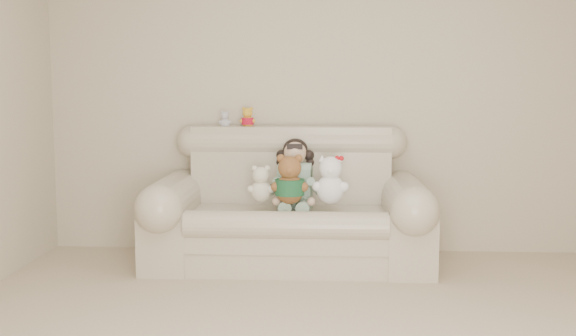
{
  "coord_description": "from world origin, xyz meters",
  "views": [
    {
      "loc": [
        -0.01,
        -3.1,
        1.35
      ],
      "look_at": [
        -0.27,
        1.9,
        0.75
      ],
      "focal_mm": 43.16,
      "sensor_mm": 36.0,
      "label": 1
    }
  ],
  "objects_px": {
    "seated_child": "(295,173)",
    "brown_teddy": "(290,175)",
    "white_cat": "(331,175)",
    "sofa": "(289,198)",
    "cream_teddy": "(261,180)"
  },
  "relations": [
    {
      "from": "cream_teddy",
      "to": "brown_teddy",
      "type": "bearing_deg",
      "value": -17.75
    },
    {
      "from": "seated_child",
      "to": "white_cat",
      "type": "height_order",
      "value": "seated_child"
    },
    {
      "from": "sofa",
      "to": "cream_teddy",
      "type": "relative_size",
      "value": 6.68
    },
    {
      "from": "sofa",
      "to": "white_cat",
      "type": "xyz_separation_m",
      "value": [
        0.31,
        -0.13,
        0.19
      ]
    },
    {
      "from": "sofa",
      "to": "white_cat",
      "type": "distance_m",
      "value": 0.39
    },
    {
      "from": "seated_child",
      "to": "cream_teddy",
      "type": "xyz_separation_m",
      "value": [
        -0.24,
        -0.17,
        -0.03
      ]
    },
    {
      "from": "seated_child",
      "to": "brown_teddy",
      "type": "relative_size",
      "value": 1.28
    },
    {
      "from": "brown_teddy",
      "to": "white_cat",
      "type": "height_order",
      "value": "brown_teddy"
    },
    {
      "from": "seated_child",
      "to": "white_cat",
      "type": "xyz_separation_m",
      "value": [
        0.27,
        -0.21,
        0.02
      ]
    },
    {
      "from": "sofa",
      "to": "white_cat",
      "type": "bearing_deg",
      "value": -23.24
    },
    {
      "from": "seated_child",
      "to": "brown_teddy",
      "type": "distance_m",
      "value": 0.25
    },
    {
      "from": "white_cat",
      "to": "sofa",
      "type": "bearing_deg",
      "value": 148.75
    },
    {
      "from": "sofa",
      "to": "brown_teddy",
      "type": "distance_m",
      "value": 0.26
    },
    {
      "from": "brown_teddy",
      "to": "white_cat",
      "type": "xyz_separation_m",
      "value": [
        0.29,
        0.03,
        -0.0
      ]
    },
    {
      "from": "brown_teddy",
      "to": "white_cat",
      "type": "bearing_deg",
      "value": 14.26
    }
  ]
}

